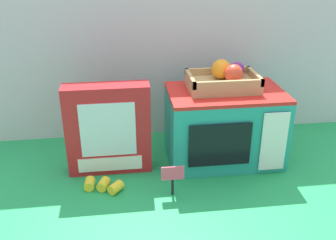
# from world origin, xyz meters

# --- Properties ---
(ground_plane) EXTENTS (1.70, 1.70, 0.00)m
(ground_plane) POSITION_xyz_m (0.00, 0.00, 0.00)
(ground_plane) COLOR #219E54
(ground_plane) RESTS_ON ground
(display_back_panel) EXTENTS (1.61, 0.03, 0.65)m
(display_back_panel) POSITION_xyz_m (0.00, 0.25, 0.32)
(display_back_panel) COLOR silver
(display_back_panel) RESTS_ON ground
(toy_microwave) EXTENTS (0.39, 0.25, 0.26)m
(toy_microwave) POSITION_xyz_m (0.18, -0.00, 0.13)
(toy_microwave) COLOR teal
(toy_microwave) RESTS_ON ground
(food_groups_crate) EXTENTS (0.23, 0.15, 0.10)m
(food_groups_crate) POSITION_xyz_m (0.18, 0.03, 0.29)
(food_groups_crate) COLOR tan
(food_groups_crate) RESTS_ON toy_microwave
(cookie_set_box) EXTENTS (0.27, 0.08, 0.30)m
(cookie_set_box) POSITION_xyz_m (-0.22, -0.03, 0.15)
(cookie_set_box) COLOR red
(cookie_set_box) RESTS_ON ground
(price_sign) EXTENTS (0.07, 0.01, 0.10)m
(price_sign) POSITION_xyz_m (-0.03, -0.20, 0.07)
(price_sign) COLOR black
(price_sign) RESTS_ON ground
(loose_toy_banana) EXTENTS (0.13, 0.08, 0.03)m
(loose_toy_banana) POSITION_xyz_m (-0.24, -0.15, 0.02)
(loose_toy_banana) COLOR yellow
(loose_toy_banana) RESTS_ON ground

